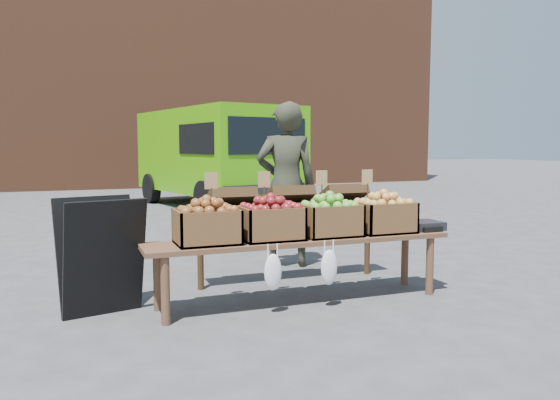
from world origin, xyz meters
name	(u,v)px	position (x,y,z in m)	size (l,w,h in m)	color
ground	(191,297)	(0.00, 0.00, 0.00)	(80.00, 80.00, 0.00)	#464648
brick_building	(97,37)	(0.00, 15.00, 5.00)	(24.00, 4.00, 10.00)	brown
delivery_van	(215,159)	(2.04, 7.15, 1.07)	(2.19, 4.78, 2.14)	#45A008
vendor	(286,185)	(1.28, 0.89, 0.92)	(0.67, 0.44, 1.84)	#2E3023
chalkboard_sign	(101,256)	(-0.77, -0.23, 0.48)	(0.63, 0.35, 0.96)	black
back_table	(289,230)	(1.04, 0.23, 0.52)	(2.10, 0.44, 1.04)	#362412
display_bench	(301,270)	(0.86, -0.49, 0.28)	(2.70, 0.56, 0.57)	brown
crate_golden_apples	(207,227)	(0.04, -0.49, 0.71)	(0.50, 0.40, 0.28)	#955C23
crate_russet_pears	(271,223)	(0.59, -0.49, 0.71)	(0.50, 0.40, 0.28)	#68130A
crate_red_apples	(329,220)	(1.14, -0.49, 0.71)	(0.50, 0.40, 0.28)	#45861C
crate_green_apples	(383,217)	(1.69, -0.49, 0.71)	(0.50, 0.40, 0.28)	gold
weighing_scale	(422,225)	(2.11, -0.49, 0.61)	(0.34, 0.30, 0.08)	black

